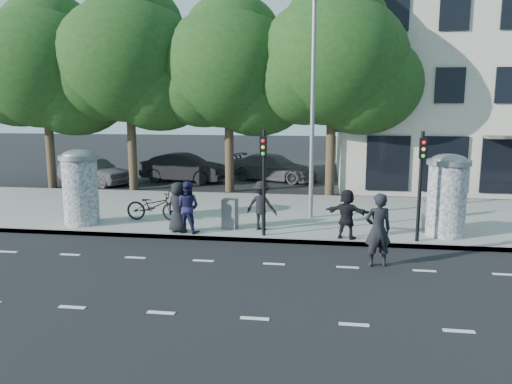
% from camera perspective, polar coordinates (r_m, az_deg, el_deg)
% --- Properties ---
extents(ground, '(120.00, 120.00, 0.00)m').
position_cam_1_polar(ground, '(12.57, 1.36, -10.20)').
color(ground, black).
rests_on(ground, ground).
extents(sidewalk, '(40.00, 8.00, 0.15)m').
position_cam_1_polar(sidewalk, '(19.73, 4.00, -2.54)').
color(sidewalk, gray).
rests_on(sidewalk, ground).
extents(curb, '(40.00, 0.10, 0.16)m').
position_cam_1_polar(curb, '(15.91, 2.92, -5.58)').
color(curb, slate).
rests_on(curb, ground).
extents(lane_dash_near, '(32.00, 0.12, 0.01)m').
position_cam_1_polar(lane_dash_near, '(10.54, -0.14, -14.26)').
color(lane_dash_near, silver).
rests_on(lane_dash_near, ground).
extents(lane_dash_far, '(32.00, 0.12, 0.01)m').
position_cam_1_polar(lane_dash_far, '(13.88, 2.06, -8.22)').
color(lane_dash_far, silver).
rests_on(lane_dash_far, ground).
extents(ad_column_left, '(1.36, 1.36, 2.65)m').
position_cam_1_polar(ad_column_left, '(18.57, -19.45, 0.72)').
color(ad_column_left, beige).
rests_on(ad_column_left, sidewalk).
extents(ad_column_right, '(1.36, 1.36, 2.65)m').
position_cam_1_polar(ad_column_right, '(17.07, 20.99, -0.13)').
color(ad_column_right, beige).
rests_on(ad_column_right, sidewalk).
extents(traffic_pole_near, '(0.22, 0.31, 3.40)m').
position_cam_1_polar(traffic_pole_near, '(15.78, 0.90, 2.30)').
color(traffic_pole_near, black).
rests_on(traffic_pole_near, sidewalk).
extents(traffic_pole_far, '(0.22, 0.31, 3.40)m').
position_cam_1_polar(traffic_pole_far, '(15.89, 18.33, 1.85)').
color(traffic_pole_far, black).
rests_on(traffic_pole_far, sidewalk).
extents(street_lamp, '(0.25, 0.93, 8.00)m').
position_cam_1_polar(street_lamp, '(18.36, 6.51, 11.33)').
color(street_lamp, slate).
rests_on(street_lamp, sidewalk).
extents(tree_far_left, '(7.20, 7.20, 9.26)m').
position_cam_1_polar(tree_far_left, '(28.24, -23.03, 12.94)').
color(tree_far_left, '#38281C').
rests_on(tree_far_left, ground).
extents(tree_mid_left, '(7.20, 7.20, 9.57)m').
position_cam_1_polar(tree_mid_left, '(26.26, -14.37, 14.37)').
color(tree_mid_left, '#38281C').
rests_on(tree_mid_left, ground).
extents(tree_near_left, '(6.80, 6.80, 8.97)m').
position_cam_1_polar(tree_near_left, '(24.97, -3.16, 13.90)').
color(tree_near_left, '#38281C').
rests_on(tree_near_left, ground).
extents(tree_center, '(7.00, 7.00, 9.30)m').
position_cam_1_polar(tree_center, '(24.10, 8.76, 14.54)').
color(tree_center, '#38281C').
rests_on(tree_center, ground).
extents(ped_a, '(0.94, 0.74, 1.69)m').
position_cam_1_polar(ped_a, '(16.64, -8.88, -1.74)').
color(ped_a, black).
rests_on(ped_a, sidewalk).
extents(ped_c, '(0.96, 0.82, 1.72)m').
position_cam_1_polar(ped_c, '(16.57, -7.84, -1.70)').
color(ped_c, '#1D1B43').
rests_on(ped_c, sidewalk).
extents(ped_d, '(1.21, 0.89, 1.67)m').
position_cam_1_polar(ped_d, '(16.80, 0.63, -1.55)').
color(ped_d, black).
rests_on(ped_d, sidewalk).
extents(ped_f, '(1.56, 0.95, 1.59)m').
position_cam_1_polar(ped_f, '(15.94, 10.34, -2.49)').
color(ped_f, black).
rests_on(ped_f, sidewalk).
extents(man_road, '(0.83, 0.64, 2.02)m').
position_cam_1_polar(man_road, '(13.85, 13.76, -4.22)').
color(man_road, black).
rests_on(man_road, ground).
extents(bicycle, '(0.73, 2.05, 1.07)m').
position_cam_1_polar(bicycle, '(18.58, -11.62, -1.58)').
color(bicycle, black).
rests_on(bicycle, sidewalk).
extents(cabinet_left, '(0.55, 0.44, 1.02)m').
position_cam_1_polar(cabinet_left, '(17.02, -3.00, -2.51)').
color(cabinet_left, slate).
rests_on(cabinet_left, sidewalk).
extents(cabinet_right, '(0.49, 0.36, 1.02)m').
position_cam_1_polar(cabinet_right, '(17.80, 19.28, -2.53)').
color(cabinet_right, gray).
rests_on(cabinet_right, sidewalk).
extents(car_left, '(3.45, 4.92, 1.55)m').
position_cam_1_polar(car_left, '(28.92, -17.95, 2.39)').
color(car_left, slate).
rests_on(car_left, ground).
extents(car_mid, '(2.48, 5.07, 1.60)m').
position_cam_1_polar(car_mid, '(28.65, -8.23, 2.75)').
color(car_mid, black).
rests_on(car_mid, ground).
extents(car_right, '(3.79, 5.63, 1.51)m').
position_cam_1_polar(car_right, '(28.92, 1.98, 2.83)').
color(car_right, '#505256').
rests_on(car_right, ground).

